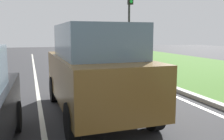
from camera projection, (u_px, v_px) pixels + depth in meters
ground_plane at (53, 81)px, 10.91m from camera, size 60.00×60.00×0.00m
lane_line_center at (36, 82)px, 10.70m from camera, size 0.12×32.00×0.01m
lane_line_right_edge at (130, 77)px, 12.02m from camera, size 0.12×32.00×0.01m
grass_verge_right at (214, 72)px, 13.53m from camera, size 9.00×48.00×0.06m
curb_right at (139, 75)px, 12.17m from camera, size 0.24×48.00×0.12m
car_suv_ahead at (95, 69)px, 6.35m from camera, size 2.03×4.53×2.28m
traffic_light_near_right at (130, 13)px, 16.18m from camera, size 0.32×0.50×5.02m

